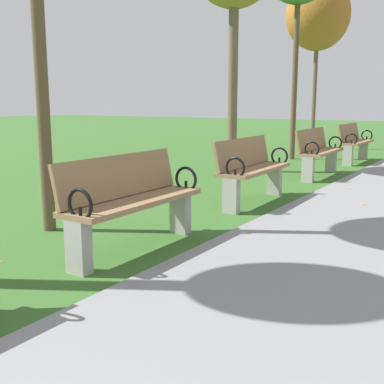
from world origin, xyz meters
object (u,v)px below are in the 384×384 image
(park_bench_4, at_px, (252,168))
(park_bench_6, at_px, (354,142))
(park_bench_5, at_px, (318,151))
(tree_5, at_px, (318,15))
(park_bench_3, at_px, (131,200))

(park_bench_4, xyz_separation_m, park_bench_6, (-0.00, 5.49, 0.00))
(park_bench_4, relative_size, park_bench_5, 1.00)
(park_bench_6, xyz_separation_m, tree_5, (-1.87, 2.55, 3.36))
(park_bench_4, bearing_deg, park_bench_3, -90.00)
(park_bench_4, bearing_deg, park_bench_5, 90.00)
(park_bench_3, height_order, park_bench_6, same)
(park_bench_4, distance_m, park_bench_5, 2.87)
(park_bench_6, bearing_deg, tree_5, 126.36)
(park_bench_3, xyz_separation_m, tree_5, (-1.87, 10.63, 3.36))
(park_bench_5, distance_m, tree_5, 6.44)
(park_bench_3, relative_size, tree_5, 0.33)
(park_bench_3, height_order, tree_5, tree_5)
(tree_5, bearing_deg, park_bench_4, -76.88)
(park_bench_3, relative_size, park_bench_6, 1.00)
(park_bench_5, bearing_deg, park_bench_6, 90.00)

